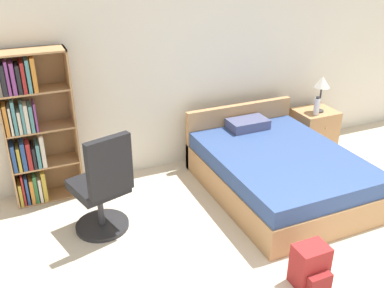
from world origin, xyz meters
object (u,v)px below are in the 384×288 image
(office_chair, at_px, (103,189))
(table_lamp, at_px, (322,84))
(water_bottle, at_px, (317,106))
(backpack_red, at_px, (311,267))
(bookshelf, at_px, (31,130))
(bed, at_px, (276,170))
(nightstand, at_px, (313,129))

(office_chair, xyz_separation_m, table_lamp, (3.15, 0.72, 0.44))
(water_bottle, height_order, backpack_red, water_bottle)
(backpack_red, bearing_deg, bookshelf, 129.78)
(backpack_red, bearing_deg, bed, 67.33)
(bookshelf, xyz_separation_m, water_bottle, (3.57, -0.27, -0.17))
(bed, height_order, office_chair, office_chair)
(backpack_red, bearing_deg, nightstand, 51.71)
(bookshelf, distance_m, table_lamp, 3.69)
(bed, distance_m, table_lamp, 1.51)
(bed, bearing_deg, water_bottle, 32.05)
(office_chair, bearing_deg, bed, -0.02)
(water_bottle, distance_m, backpack_red, 2.68)
(table_lamp, bearing_deg, bookshelf, 176.98)
(office_chair, bearing_deg, bookshelf, 119.89)
(office_chair, bearing_deg, nightstand, 13.64)
(office_chair, xyz_separation_m, water_bottle, (3.05, 0.65, 0.17))
(water_bottle, bearing_deg, office_chair, -168.02)
(bookshelf, bearing_deg, backpack_red, -50.22)
(water_bottle, bearing_deg, nightstand, 50.31)
(bookshelf, distance_m, water_bottle, 3.59)
(nightstand, xyz_separation_m, table_lamp, (0.01, -0.04, 0.67))
(office_chair, xyz_separation_m, backpack_red, (1.42, -1.42, -0.32))
(bookshelf, relative_size, office_chair, 1.53)
(table_lamp, bearing_deg, nightstand, 104.71)
(bed, height_order, nightstand, bed)
(bookshelf, bearing_deg, bed, -19.89)
(office_chair, bearing_deg, backpack_red, -45.02)
(bookshelf, height_order, office_chair, bookshelf)
(office_chair, relative_size, water_bottle, 4.42)
(bed, xyz_separation_m, table_lamp, (1.14, 0.72, 0.68))
(bookshelf, relative_size, bed, 0.85)
(nightstand, height_order, table_lamp, table_lamp)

